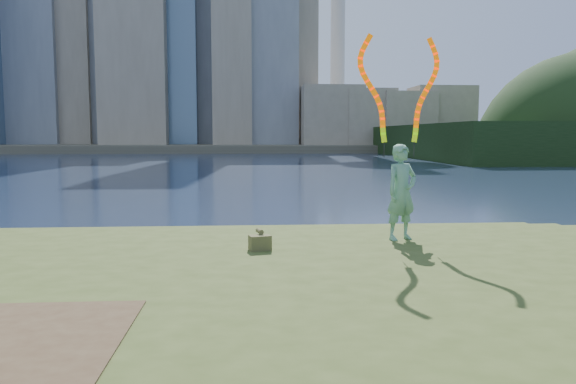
{
  "coord_description": "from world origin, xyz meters",
  "views": [
    {
      "loc": [
        0.66,
        -8.42,
        2.82
      ],
      "look_at": [
        1.31,
        1.0,
        1.85
      ],
      "focal_mm": 35.0,
      "sensor_mm": 36.0,
      "label": 1
    }
  ],
  "objects": [
    {
      "name": "ground",
      "position": [
        0.0,
        0.0,
        0.0
      ],
      "size": [
        320.0,
        320.0,
        0.0
      ],
      "primitive_type": "plane",
      "color": "#17233B",
      "rests_on": "ground"
    },
    {
      "name": "grassy_knoll",
      "position": [
        0.0,
        -2.3,
        0.34
      ],
      "size": [
        20.0,
        18.0,
        0.8
      ],
      "color": "#3B4B1A",
      "rests_on": "ground"
    },
    {
      "name": "far_shore",
      "position": [
        0.0,
        95.0,
        0.6
      ],
      "size": [
        320.0,
        40.0,
        1.2
      ],
      "primitive_type": "cube",
      "color": "#504B3B",
      "rests_on": "ground"
    },
    {
      "name": "woman_with_ribbons",
      "position": [
        3.56,
        2.11,
        2.19
      ],
      "size": [
        1.95,
        0.92,
        4.2
      ],
      "rotation": [
        0.0,
        0.0,
        0.43
      ],
      "color": "#167648",
      "rests_on": "grassy_knoll"
    },
    {
      "name": "canvas_bag",
      "position": [
        0.84,
        1.28,
        0.94
      ],
      "size": [
        0.42,
        0.47,
        0.35
      ],
      "rotation": [
        0.0,
        0.0,
        0.24
      ],
      "color": "brown",
      "rests_on": "grassy_knoll"
    }
  ]
}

